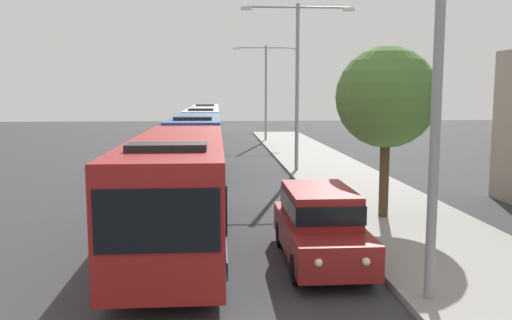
{
  "coord_description": "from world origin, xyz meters",
  "views": [
    {
      "loc": [
        -0.19,
        -1.95,
        4.33
      ],
      "look_at": [
        1.23,
        17.62,
        1.85
      ],
      "focal_mm": 37.79,
      "sensor_mm": 36.0,
      "label": 1
    }
  ],
  "objects": [
    {
      "name": "bus_lead",
      "position": [
        -1.3,
        13.26,
        1.69
      ],
      "size": [
        2.58,
        11.13,
        3.21
      ],
      "color": "maroon",
      "rests_on": "ground_plane"
    },
    {
      "name": "bus_second_in_line",
      "position": [
        -1.3,
        26.21,
        1.69
      ],
      "size": [
        2.58,
        10.64,
        3.21
      ],
      "color": "#284C8C",
      "rests_on": "ground_plane"
    },
    {
      "name": "bus_middle",
      "position": [
        -1.3,
        39.28,
        1.69
      ],
      "size": [
        2.58,
        11.04,
        3.21
      ],
      "color": "silver",
      "rests_on": "ground_plane"
    },
    {
      "name": "bus_fourth_in_line",
      "position": [
        -1.3,
        52.52,
        1.69
      ],
      "size": [
        2.58,
        10.94,
        3.21
      ],
      "color": "silver",
      "rests_on": "ground_plane"
    },
    {
      "name": "white_suv",
      "position": [
        2.4,
        11.31,
        1.03
      ],
      "size": [
        1.86,
        5.0,
        1.9
      ],
      "color": "maroon",
      "rests_on": "ground_plane"
    },
    {
      "name": "streetlamp_near",
      "position": [
        4.1,
        8.35,
        5.53
      ],
      "size": [
        6.28,
        0.28,
        8.82
      ],
      "color": "gray",
      "rests_on": "sidewalk"
    },
    {
      "name": "streetlamp_mid",
      "position": [
        4.1,
        26.79,
        5.5
      ],
      "size": [
        5.99,
        0.28,
        8.8
      ],
      "color": "gray",
      "rests_on": "sidewalk"
    },
    {
      "name": "streetlamp_far",
      "position": [
        4.1,
        45.23,
        5.16
      ],
      "size": [
        5.67,
        0.28,
        8.2
      ],
      "color": "gray",
      "rests_on": "sidewalk"
    },
    {
      "name": "roadside_tree",
      "position": [
        5.4,
        15.57,
        4.15
      ],
      "size": [
        3.36,
        3.36,
        5.7
      ],
      "color": "#4C3823",
      "rests_on": "sidewalk"
    }
  ]
}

